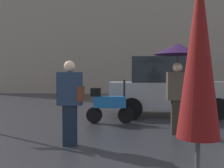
# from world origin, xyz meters

# --- Properties ---
(folded_patio_umbrella_near) EXTENTS (0.50, 0.50, 2.17)m
(folded_patio_umbrella_near) POSITION_xyz_m (1.71, -0.22, 1.40)
(folded_patio_umbrella_near) COLOR black
(folded_patio_umbrella_near) RESTS_ON ground
(pedestrian_with_umbrella) EXTENTS (1.10, 1.10, 2.11)m
(pedestrian_with_umbrella) POSITION_xyz_m (2.48, 4.03, 1.70)
(pedestrian_with_umbrella) COLOR #2A241E
(pedestrian_with_umbrella) RESTS_ON ground
(pedestrian_with_bag) EXTENTS (0.51, 0.24, 1.67)m
(pedestrian_with_bag) POSITION_xyz_m (0.19, 3.00, 0.95)
(pedestrian_with_bag) COLOR black
(pedestrian_with_bag) RESTS_ON ground
(parked_scooter) EXTENTS (1.36, 0.32, 1.23)m
(parked_scooter) POSITION_xyz_m (0.82, 5.35, 0.55)
(parked_scooter) COLOR black
(parked_scooter) RESTS_ON ground
(parked_car_left) EXTENTS (4.07, 1.87, 1.96)m
(parked_car_left) POSITION_xyz_m (2.77, 6.88, 0.99)
(parked_car_left) COLOR gray
(parked_car_left) RESTS_ON ground
(building_block) EXTENTS (17.99, 2.90, 12.41)m
(building_block) POSITION_xyz_m (0.00, 17.74, 6.21)
(building_block) COLOR gray
(building_block) RESTS_ON ground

